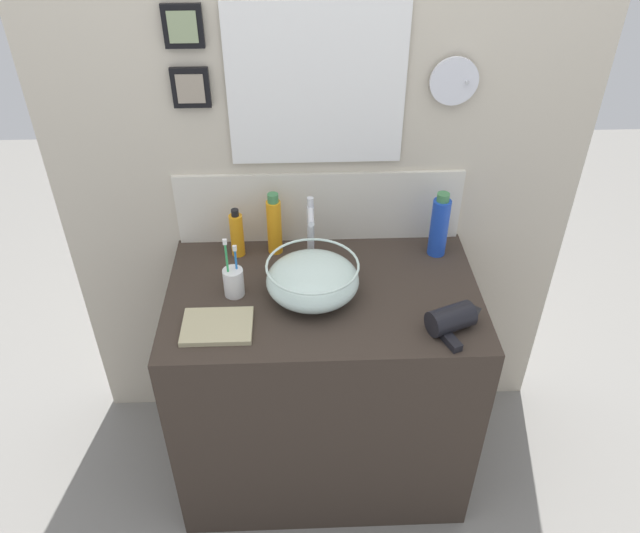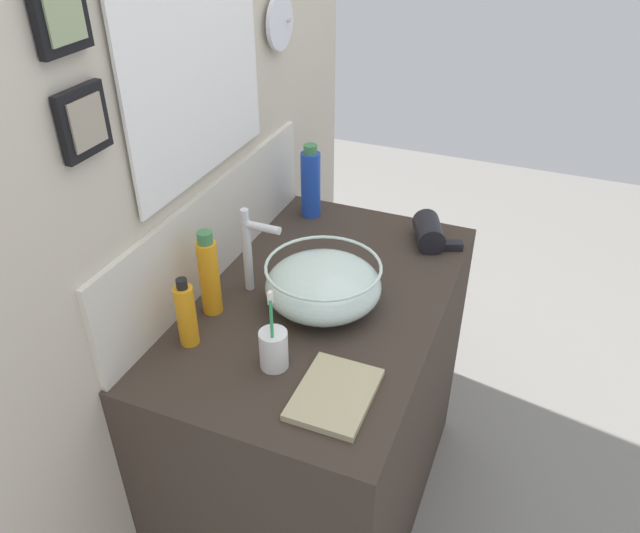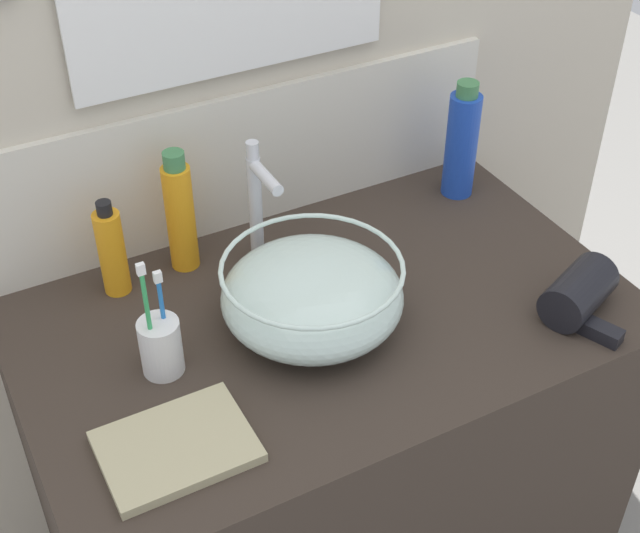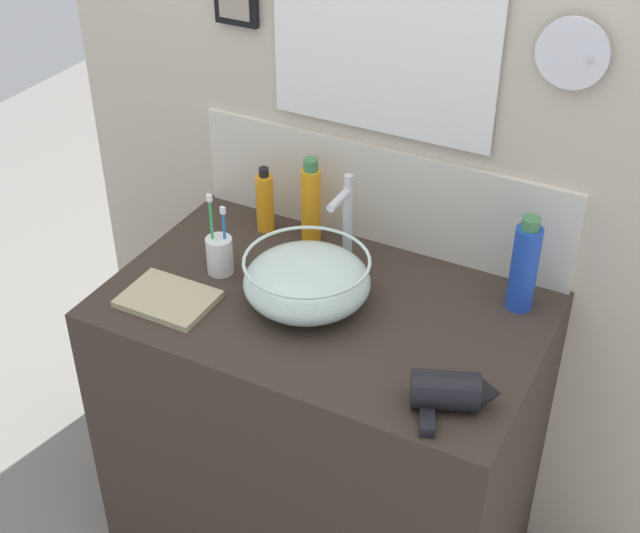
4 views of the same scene
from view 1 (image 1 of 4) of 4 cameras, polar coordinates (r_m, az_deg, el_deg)
name	(u,v)px [view 1 (image 1 of 4)]	position (r m, az deg, el deg)	size (l,w,h in m)	color
ground_plane	(323,456)	(2.60, 0.23, -16.94)	(6.00, 6.00, 0.00)	gray
vanity_counter	(323,383)	(2.28, 0.26, -10.61)	(1.00, 0.62, 0.85)	#382D26
back_panel	(319,126)	(2.06, -0.11, 12.72)	(1.79, 0.09, 2.52)	beige
glass_bowl_sink	(313,279)	(1.93, -0.68, -1.18)	(0.29, 0.29, 0.12)	silver
faucet	(311,226)	(2.05, -0.86, 3.70)	(0.02, 0.11, 0.23)	silver
hair_drier	(455,318)	(1.87, 12.27, -4.66)	(0.19, 0.18, 0.08)	black
toothbrush_cup	(234,281)	(1.96, -7.90, -1.34)	(0.06, 0.06, 0.21)	white
spray_bottle	(439,226)	(2.13, 10.86, 3.66)	(0.06, 0.06, 0.23)	blue
shampoo_bottle	(274,225)	(2.11, -4.20, 3.80)	(0.05, 0.05, 0.23)	orange
soap_dispenser	(237,234)	(2.12, -7.60, 2.94)	(0.05, 0.05, 0.18)	orange
hand_towel	(217,326)	(1.87, -9.37, -5.41)	(0.21, 0.16, 0.02)	tan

